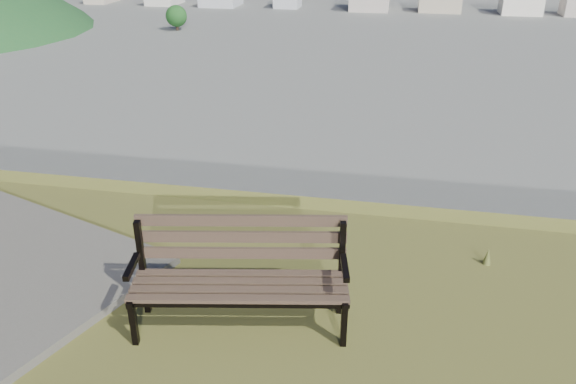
# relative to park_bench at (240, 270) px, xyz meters

# --- Properties ---
(park_bench) EXTENTS (1.80, 0.86, 0.90)m
(park_bench) POSITION_rel_park_bench_xyz_m (0.00, 0.00, 0.00)
(park_bench) COLOR #443827
(park_bench) RESTS_ON hilltop_mesa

